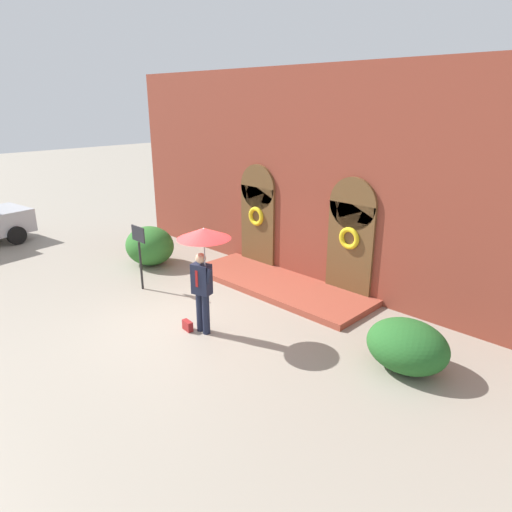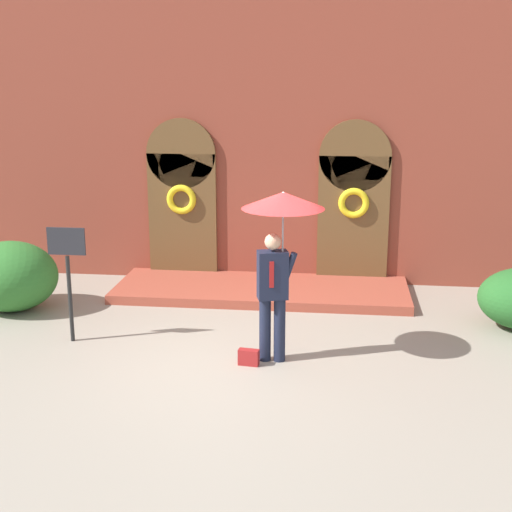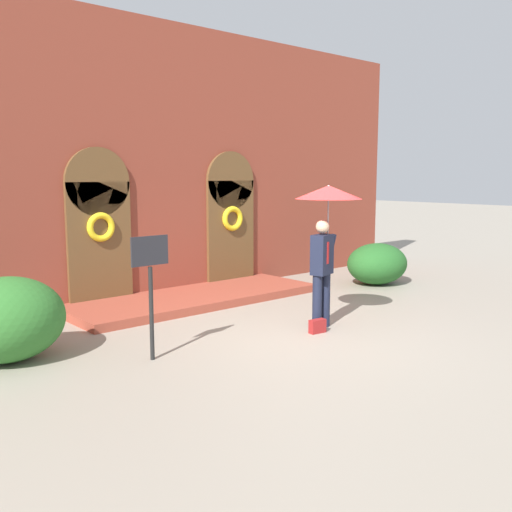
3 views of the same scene
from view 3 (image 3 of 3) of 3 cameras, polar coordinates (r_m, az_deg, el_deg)
ground_plane at (r=9.30m, az=4.94°, el=-7.71°), size 80.00×80.00×0.00m
building_facade at (r=12.19m, az=-9.26°, el=8.71°), size 14.00×2.30×5.60m
person_with_umbrella at (r=9.45m, az=7.09°, el=4.30°), size 1.10×1.10×2.36m
handbag at (r=9.32m, az=6.16°, el=-6.99°), size 0.29×0.15×0.22m
sign_post at (r=7.85m, az=-10.51°, el=-2.06°), size 0.56×0.06×1.72m
shrub_left at (r=8.50m, az=-23.66°, el=-5.83°), size 1.57×1.38×1.17m
shrub_right at (r=13.55m, az=12.02°, el=-0.76°), size 1.53×1.28×0.96m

